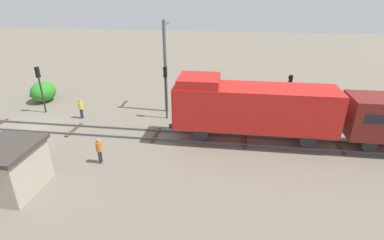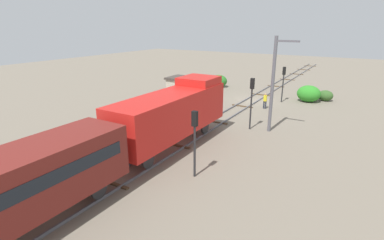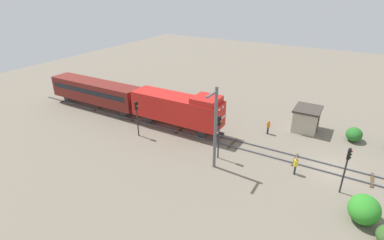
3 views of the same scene
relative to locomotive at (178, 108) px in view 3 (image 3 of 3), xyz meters
The scene contains 13 objects.
ground_plane 17.13m from the locomotive, 90.00° to the right, with size 119.51×119.51×0.00m, color #756B5B.
railway_track 17.12m from the locomotive, 90.00° to the right, with size 2.40×79.67×0.16m.
locomotive is the anchor object (origin of this frame).
passenger_car_leading 13.34m from the locomotive, 90.00° to the left, with size 2.84×14.00×3.66m.
traffic_signal_near 18.21m from the locomotive, 100.12° to the right, with size 0.32×0.34×4.14m.
traffic_signal_mid 7.62m from the locomotive, 116.53° to the right, with size 0.32×0.34×4.49m.
traffic_signal_far 4.74m from the locomotive, 139.39° to the left, with size 0.32×0.34×4.10m.
worker_near_track 14.36m from the locomotive, 99.70° to the right, with size 0.38×0.38×1.70m.
worker_by_signal 10.54m from the locomotive, 66.16° to the right, with size 0.38×0.38×1.70m.
catenary_mast 8.89m from the locomotive, 125.25° to the right, with size 1.94×0.28×7.94m.
relay_hut 15.08m from the locomotive, 60.03° to the right, with size 3.50×2.90×2.74m.
bush_near 19.70m from the locomotive, 67.97° to the right, with size 2.06×1.69×1.50m, color #266B26.
bush_mid 20.59m from the locomotive, 106.64° to the right, with size 2.68×2.20×1.95m, color #2E8826.
Camera 3 is at (-26.78, -0.48, 15.86)m, focal length 28.00 mm.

